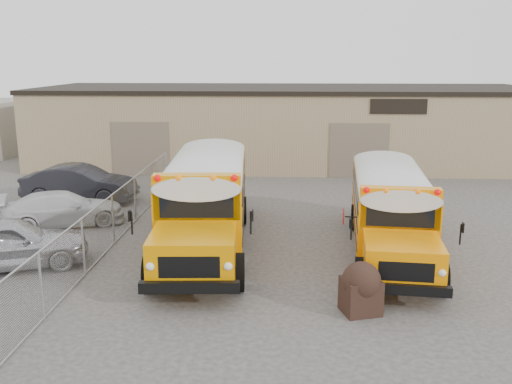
{
  "coord_description": "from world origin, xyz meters",
  "views": [
    {
      "loc": [
        0.02,
        -15.91,
        6.42
      ],
      "look_at": [
        -1.06,
        4.5,
        1.6
      ],
      "focal_mm": 40.0,
      "sensor_mm": 36.0,
      "label": 1
    }
  ],
  "objects_px": {
    "car_silver": "(7,243)",
    "school_bus_left": "(217,160)",
    "tarp_bundle": "(361,287)",
    "car_dark": "(80,184)",
    "car_white": "(63,209)",
    "school_bus_right": "(380,170)"
  },
  "relations": [
    {
      "from": "car_silver",
      "to": "school_bus_left",
      "type": "bearing_deg",
      "value": -51.7
    },
    {
      "from": "tarp_bundle",
      "to": "car_dark",
      "type": "distance_m",
      "value": 15.89
    },
    {
      "from": "car_silver",
      "to": "car_white",
      "type": "bearing_deg",
      "value": -21.29
    },
    {
      "from": "car_silver",
      "to": "car_white",
      "type": "relative_size",
      "value": 1.04
    },
    {
      "from": "tarp_bundle",
      "to": "school_bus_left",
      "type": "bearing_deg",
      "value": 113.1
    },
    {
      "from": "tarp_bundle",
      "to": "car_silver",
      "type": "height_order",
      "value": "car_silver"
    },
    {
      "from": "car_dark",
      "to": "tarp_bundle",
      "type": "bearing_deg",
      "value": -131.9
    },
    {
      "from": "tarp_bundle",
      "to": "car_dark",
      "type": "xyz_separation_m",
      "value": [
        -11.33,
        11.14,
        0.13
      ]
    },
    {
      "from": "school_bus_left",
      "to": "tarp_bundle",
      "type": "xyz_separation_m",
      "value": [
        5.16,
        -12.11,
        -1.11
      ]
    },
    {
      "from": "car_dark",
      "to": "school_bus_left",
      "type": "bearing_deg",
      "value": -78.52
    },
    {
      "from": "tarp_bundle",
      "to": "car_white",
      "type": "bearing_deg",
      "value": 145.42
    },
    {
      "from": "car_white",
      "to": "car_silver",
      "type": "bearing_deg",
      "value": 157.72
    },
    {
      "from": "school_bus_left",
      "to": "car_dark",
      "type": "distance_m",
      "value": 6.32
    },
    {
      "from": "school_bus_left",
      "to": "school_bus_right",
      "type": "relative_size",
      "value": 1.11
    },
    {
      "from": "school_bus_right",
      "to": "tarp_bundle",
      "type": "distance_m",
      "value": 11.32
    },
    {
      "from": "car_silver",
      "to": "car_white",
      "type": "xyz_separation_m",
      "value": [
        -0.05,
        4.66,
        -0.15
      ]
    },
    {
      "from": "car_silver",
      "to": "car_dark",
      "type": "xyz_separation_m",
      "value": [
        -0.75,
        8.48,
        0.01
      ]
    },
    {
      "from": "school_bus_left",
      "to": "car_white",
      "type": "bearing_deg",
      "value": -138.8
    },
    {
      "from": "school_bus_right",
      "to": "tarp_bundle",
      "type": "relative_size",
      "value": 7.11
    },
    {
      "from": "school_bus_right",
      "to": "car_dark",
      "type": "height_order",
      "value": "school_bus_right"
    },
    {
      "from": "tarp_bundle",
      "to": "car_silver",
      "type": "distance_m",
      "value": 10.91
    },
    {
      "from": "school_bus_left",
      "to": "car_silver",
      "type": "height_order",
      "value": "school_bus_left"
    }
  ]
}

